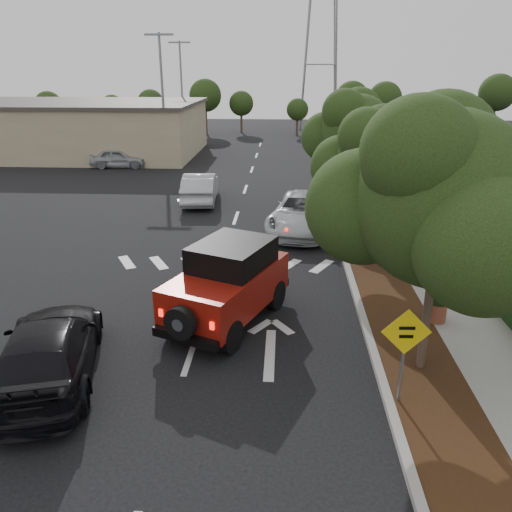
# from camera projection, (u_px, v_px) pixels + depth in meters

# --- Properties ---
(ground) EXTENTS (120.00, 120.00, 0.00)m
(ground) POSITION_uv_depth(u_px,v_px,m) (192.00, 351.00, 12.71)
(ground) COLOR black
(ground) RESTS_ON ground
(curb) EXTENTS (0.20, 70.00, 0.15)m
(curb) POSITION_uv_depth(u_px,v_px,m) (332.00, 218.00, 23.64)
(curb) COLOR #9E9B93
(curb) RESTS_ON ground
(planting_strip) EXTENTS (1.80, 70.00, 0.12)m
(planting_strip) POSITION_uv_depth(u_px,v_px,m) (354.00, 219.00, 23.59)
(planting_strip) COLOR black
(planting_strip) RESTS_ON ground
(sidewalk) EXTENTS (2.00, 70.00, 0.12)m
(sidewalk) POSITION_uv_depth(u_px,v_px,m) (394.00, 219.00, 23.49)
(sidewalk) COLOR gray
(sidewalk) RESTS_ON ground
(hedge) EXTENTS (0.80, 70.00, 0.80)m
(hedge) POSITION_uv_depth(u_px,v_px,m) (425.00, 213.00, 23.30)
(hedge) COLOR black
(hedge) RESTS_ON ground
(commercial_building) EXTENTS (22.00, 12.00, 4.00)m
(commercial_building) POSITION_uv_depth(u_px,v_px,m) (62.00, 129.00, 40.83)
(commercial_building) COLOR #9B8F6B
(commercial_building) RESTS_ON ground
(transmission_tower) EXTENTS (7.00, 4.00, 28.00)m
(transmission_tower) POSITION_uv_depth(u_px,v_px,m) (317.00, 130.00, 57.18)
(transmission_tower) COLOR slate
(transmission_tower) RESTS_ON ground
(street_tree_near) EXTENTS (3.80, 3.80, 5.92)m
(street_tree_near) POSITION_uv_depth(u_px,v_px,m) (419.00, 370.00, 11.95)
(street_tree_near) COLOR black
(street_tree_near) RESTS_ON ground
(street_tree_mid) EXTENTS (3.20, 3.20, 5.32)m
(street_tree_mid) POSITION_uv_depth(u_px,v_px,m) (372.00, 262.00, 18.48)
(street_tree_mid) COLOR black
(street_tree_mid) RESTS_ON ground
(street_tree_far) EXTENTS (3.40, 3.40, 5.62)m
(street_tree_far) POSITION_uv_depth(u_px,v_px,m) (351.00, 214.00, 24.55)
(street_tree_far) COLOR black
(street_tree_far) RESTS_ON ground
(light_pole_a) EXTENTS (2.00, 0.22, 9.00)m
(light_pole_a) POSITION_uv_depth(u_px,v_px,m) (167.00, 164.00, 37.31)
(light_pole_a) COLOR slate
(light_pole_a) RESTS_ON ground
(light_pole_b) EXTENTS (2.00, 0.22, 9.00)m
(light_pole_b) POSITION_uv_depth(u_px,v_px,m) (184.00, 141.00, 48.56)
(light_pole_b) COLOR slate
(light_pole_b) RESTS_ON ground
(red_jeep) EXTENTS (3.44, 4.67, 2.28)m
(red_jeep) POSITION_uv_depth(u_px,v_px,m) (231.00, 281.00, 13.99)
(red_jeep) COLOR black
(red_jeep) RESTS_ON ground
(silver_suv_ahead) EXTENTS (3.74, 6.20, 1.61)m
(silver_suv_ahead) POSITION_uv_depth(u_px,v_px,m) (305.00, 213.00, 21.83)
(silver_suv_ahead) COLOR #B2B5BA
(silver_suv_ahead) RESTS_ON ground
(black_suv_oncoming) EXTENTS (3.29, 5.42, 1.47)m
(black_suv_oncoming) POSITION_uv_depth(u_px,v_px,m) (48.00, 351.00, 11.38)
(black_suv_oncoming) COLOR black
(black_suv_oncoming) RESTS_ON ground
(silver_sedan_oncoming) EXTENTS (2.01, 4.85, 1.56)m
(silver_sedan_oncoming) POSITION_uv_depth(u_px,v_px,m) (200.00, 188.00, 26.48)
(silver_sedan_oncoming) COLOR #B3B4BB
(silver_sedan_oncoming) RESTS_ON ground
(parked_suv) EXTENTS (4.09, 1.94, 1.35)m
(parked_suv) POSITION_uv_depth(u_px,v_px,m) (119.00, 158.00, 35.61)
(parked_suv) COLOR #9FA2A6
(parked_suv) RESTS_ON ground
(speed_hump_sign) EXTENTS (1.03, 0.10, 2.18)m
(speed_hump_sign) POSITION_uv_depth(u_px,v_px,m) (405.00, 343.00, 10.18)
(speed_hump_sign) COLOR slate
(speed_hump_sign) RESTS_ON ground
(terracotta_planter) EXTENTS (0.68, 0.68, 1.19)m
(terracotta_planter) POSITION_uv_depth(u_px,v_px,m) (438.00, 298.00, 13.79)
(terracotta_planter) COLOR brown
(terracotta_planter) RESTS_ON ground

